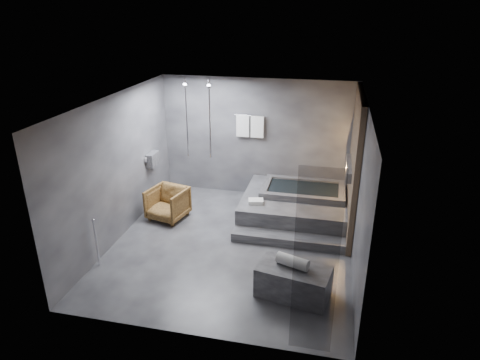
# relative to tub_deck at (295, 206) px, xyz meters

# --- Properties ---
(room) EXTENTS (5.00, 5.04, 2.82)m
(room) POSITION_rel_tub_deck_xyz_m (-0.65, -1.21, 1.48)
(room) COLOR #2A2A2C
(room) RESTS_ON ground
(tub_deck) EXTENTS (2.20, 2.00, 0.50)m
(tub_deck) POSITION_rel_tub_deck_xyz_m (0.00, 0.00, 0.00)
(tub_deck) COLOR #2F2F31
(tub_deck) RESTS_ON ground
(tub_step) EXTENTS (2.20, 0.36, 0.18)m
(tub_step) POSITION_rel_tub_deck_xyz_m (0.00, -1.18, -0.16)
(tub_step) COLOR #2F2F31
(tub_step) RESTS_ON ground
(concrete_bench) EXTENTS (1.23, 0.82, 0.51)m
(concrete_bench) POSITION_rel_tub_deck_xyz_m (0.26, -2.73, 0.00)
(concrete_bench) COLOR #303032
(concrete_bench) RESTS_ON ground
(driftwood_chair) EXTENTS (0.90, 0.91, 0.69)m
(driftwood_chair) POSITION_rel_tub_deck_xyz_m (-2.67, -0.67, 0.10)
(driftwood_chair) COLOR #3F270F
(driftwood_chair) RESTS_ON ground
(rolled_towel) EXTENTS (0.55, 0.35, 0.19)m
(rolled_towel) POSITION_rel_tub_deck_xyz_m (0.23, -2.71, 0.35)
(rolled_towel) COLOR silver
(rolled_towel) RESTS_ON concrete_bench
(deck_towel) EXTENTS (0.34, 0.28, 0.08)m
(deck_towel) POSITION_rel_tub_deck_xyz_m (-0.76, -0.56, 0.29)
(deck_towel) COLOR silver
(deck_towel) RESTS_ON tub_deck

